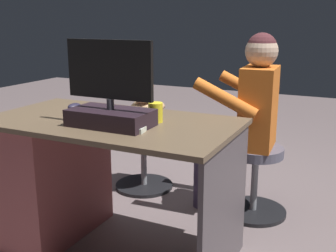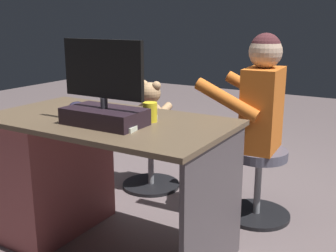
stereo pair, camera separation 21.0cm
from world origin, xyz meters
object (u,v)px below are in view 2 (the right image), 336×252
(computer_mouse, at_px, (76,105))
(person, at_px, (251,110))
(cup, at_px, (150,112))
(keyboard, at_px, (118,112))
(office_chair_teddy, at_px, (151,153))
(visitor_chair, at_px, (258,178))
(tv_remote, at_px, (84,116))
(desk, at_px, (63,169))
(teddy_bear, at_px, (151,108))
(monitor, at_px, (104,101))

(computer_mouse, height_order, person, person)
(cup, height_order, person, person)
(keyboard, xyz_separation_m, office_chair_teddy, (0.26, -0.72, -0.48))
(keyboard, distance_m, person, 0.85)
(office_chair_teddy, relative_size, visitor_chair, 1.00)
(cup, height_order, office_chair_teddy, cup)
(keyboard, relative_size, tv_remote, 2.80)
(desk, height_order, person, person)
(keyboard, relative_size, teddy_bear, 1.16)
(monitor, xyz_separation_m, keyboard, (0.09, -0.22, -0.11))
(desk, distance_m, monitor, 0.63)
(monitor, bearing_deg, visitor_chair, -120.60)
(desk, height_order, monitor, monitor)
(cup, xyz_separation_m, teddy_bear, (0.51, -0.79, -0.17))
(tv_remote, bearing_deg, desk, -42.59)
(desk, relative_size, computer_mouse, 13.70)
(keyboard, xyz_separation_m, teddy_bear, (0.26, -0.73, -0.13))
(person, bearing_deg, monitor, 63.38)
(desk, relative_size, monitor, 2.84)
(computer_mouse, height_order, teddy_bear, teddy_bear)
(cup, xyz_separation_m, visitor_chair, (-0.36, -0.71, -0.53))
(monitor, xyz_separation_m, visitor_chair, (-0.52, -0.87, -0.60))
(tv_remote, distance_m, office_chair_teddy, 1.01)
(keyboard, distance_m, cup, 0.26)
(monitor, height_order, teddy_bear, monitor)
(cup, relative_size, office_chair_teddy, 0.22)
(office_chair_teddy, bearing_deg, monitor, 110.30)
(desk, distance_m, visitor_chair, 1.22)
(tv_remote, height_order, teddy_bear, teddy_bear)
(keyboard, distance_m, visitor_chair, 1.02)
(office_chair_teddy, relative_size, teddy_bear, 1.27)
(computer_mouse, relative_size, person, 0.08)
(computer_mouse, height_order, office_chair_teddy, computer_mouse)
(teddy_bear, bearing_deg, person, 174.76)
(keyboard, relative_size, visitor_chair, 0.92)
(monitor, xyz_separation_m, cup, (-0.16, -0.16, -0.07))
(computer_mouse, relative_size, cup, 0.96)
(computer_mouse, relative_size, tv_remote, 0.64)
(keyboard, distance_m, computer_mouse, 0.32)
(visitor_chair, bearing_deg, teddy_bear, -5.16)
(desk, bearing_deg, cup, -173.71)
(teddy_bear, xyz_separation_m, visitor_chair, (-0.86, 0.08, -0.35))
(monitor, relative_size, person, 0.39)
(desk, bearing_deg, keyboard, -160.71)
(visitor_chair, bearing_deg, computer_mouse, 34.93)
(monitor, bearing_deg, cup, -134.31)
(keyboard, bearing_deg, teddy_bear, -70.50)
(office_chair_teddy, bearing_deg, computer_mouse, 85.34)
(monitor, relative_size, keyboard, 1.10)
(cup, distance_m, tv_remote, 0.37)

